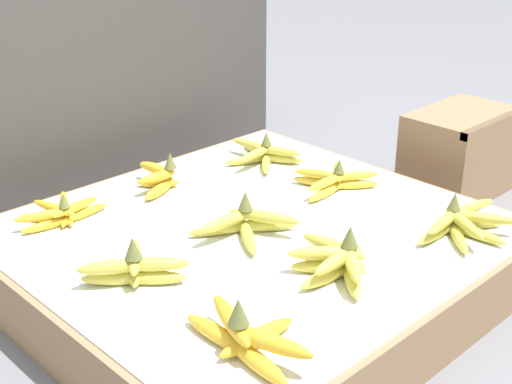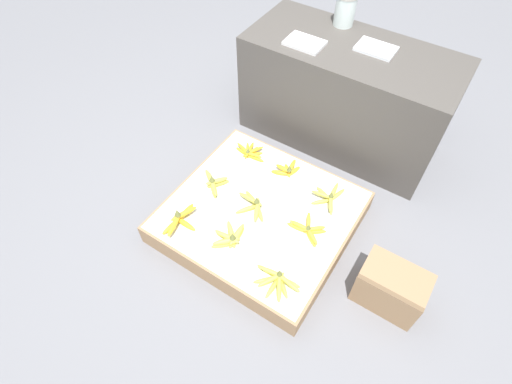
{
  "view_description": "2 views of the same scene",
  "coord_description": "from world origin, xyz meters",
  "px_view_note": "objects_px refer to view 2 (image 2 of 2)",
  "views": [
    {
      "loc": [
        -1.03,
        -1.07,
        0.9
      ],
      "look_at": [
        0.14,
        0.13,
        0.16
      ],
      "focal_mm": 50.0,
      "sensor_mm": 36.0,
      "label": 1
    },
    {
      "loc": [
        0.74,
        -1.18,
        2.08
      ],
      "look_at": [
        -0.05,
        0.02,
        0.27
      ],
      "focal_mm": 28.0,
      "sensor_mm": 36.0,
      "label": 2
    }
  ],
  "objects_px": {
    "banana_bunch_front_midleft": "(230,237)",
    "banana_bunch_back_midleft": "(288,169)",
    "wooden_crate": "(391,288)",
    "banana_bunch_back_midright": "(329,198)",
    "foam_tray_white": "(305,43)",
    "banana_bunch_front_midright": "(277,280)",
    "banana_bunch_front_left": "(180,219)",
    "banana_bunch_middle_midleft": "(254,205)",
    "banana_bunch_middle_left": "(214,183)",
    "banana_bunch_back_left": "(250,152)",
    "banana_bunch_middle_midright": "(308,229)",
    "glass_jar": "(345,9)"
  },
  "relations": [
    {
      "from": "banana_bunch_middle_midright",
      "to": "foam_tray_white",
      "type": "height_order",
      "value": "foam_tray_white"
    },
    {
      "from": "glass_jar",
      "to": "foam_tray_white",
      "type": "height_order",
      "value": "glass_jar"
    },
    {
      "from": "foam_tray_white",
      "to": "wooden_crate",
      "type": "bearing_deg",
      "value": -39.93
    },
    {
      "from": "wooden_crate",
      "to": "banana_bunch_front_midright",
      "type": "bearing_deg",
      "value": -148.76
    },
    {
      "from": "banana_bunch_middle_midleft",
      "to": "banana_bunch_back_midleft",
      "type": "distance_m",
      "value": 0.35
    },
    {
      "from": "banana_bunch_back_midleft",
      "to": "banana_bunch_front_midleft",
      "type": "bearing_deg",
      "value": -91.24
    },
    {
      "from": "banana_bunch_middle_midleft",
      "to": "banana_bunch_back_left",
      "type": "bearing_deg",
      "value": 126.52
    },
    {
      "from": "banana_bunch_middle_left",
      "to": "banana_bunch_back_midright",
      "type": "distance_m",
      "value": 0.71
    },
    {
      "from": "banana_bunch_front_midright",
      "to": "banana_bunch_back_midleft",
      "type": "height_order",
      "value": "banana_bunch_back_midleft"
    },
    {
      "from": "banana_bunch_front_midleft",
      "to": "banana_bunch_front_midright",
      "type": "height_order",
      "value": "banana_bunch_front_midleft"
    },
    {
      "from": "banana_bunch_back_left",
      "to": "banana_bunch_back_midright",
      "type": "height_order",
      "value": "banana_bunch_back_midright"
    },
    {
      "from": "wooden_crate",
      "to": "banana_bunch_back_midright",
      "type": "height_order",
      "value": "wooden_crate"
    },
    {
      "from": "banana_bunch_front_left",
      "to": "banana_bunch_middle_left",
      "type": "distance_m",
      "value": 0.33
    },
    {
      "from": "glass_jar",
      "to": "foam_tray_white",
      "type": "xyz_separation_m",
      "value": [
        -0.1,
        -0.34,
        -0.09
      ]
    },
    {
      "from": "banana_bunch_back_left",
      "to": "foam_tray_white",
      "type": "distance_m",
      "value": 0.76
    },
    {
      "from": "banana_bunch_front_midleft",
      "to": "foam_tray_white",
      "type": "relative_size",
      "value": 0.94
    },
    {
      "from": "banana_bunch_front_left",
      "to": "banana_bunch_back_midleft",
      "type": "distance_m",
      "value": 0.75
    },
    {
      "from": "banana_bunch_front_midleft",
      "to": "banana_bunch_back_midleft",
      "type": "bearing_deg",
      "value": 88.76
    },
    {
      "from": "glass_jar",
      "to": "banana_bunch_middle_midleft",
      "type": "bearing_deg",
      "value": -85.49
    },
    {
      "from": "banana_bunch_back_left",
      "to": "foam_tray_white",
      "type": "relative_size",
      "value": 0.99
    },
    {
      "from": "banana_bunch_front_left",
      "to": "foam_tray_white",
      "type": "relative_size",
      "value": 1.17
    },
    {
      "from": "banana_bunch_middle_left",
      "to": "banana_bunch_middle_midright",
      "type": "xyz_separation_m",
      "value": [
        0.65,
        0.02,
        -0.01
      ]
    },
    {
      "from": "banana_bunch_middle_midleft",
      "to": "banana_bunch_middle_midright",
      "type": "relative_size",
      "value": 1.06
    },
    {
      "from": "foam_tray_white",
      "to": "banana_bunch_back_midleft",
      "type": "bearing_deg",
      "value": -67.05
    },
    {
      "from": "banana_bunch_middle_midleft",
      "to": "banana_bunch_middle_left",
      "type": "bearing_deg",
      "value": 178.93
    },
    {
      "from": "banana_bunch_front_midright",
      "to": "foam_tray_white",
      "type": "distance_m",
      "value": 1.43
    },
    {
      "from": "wooden_crate",
      "to": "banana_bunch_front_left",
      "type": "height_order",
      "value": "banana_bunch_front_left"
    },
    {
      "from": "banana_bunch_front_midleft",
      "to": "glass_jar",
      "type": "bearing_deg",
      "value": 94.22
    },
    {
      "from": "banana_bunch_middle_left",
      "to": "banana_bunch_back_midright",
      "type": "relative_size",
      "value": 0.86
    },
    {
      "from": "banana_bunch_front_midleft",
      "to": "banana_bunch_middle_left",
      "type": "distance_m",
      "value": 0.41
    },
    {
      "from": "banana_bunch_middle_left",
      "to": "banana_bunch_back_left",
      "type": "bearing_deg",
      "value": 84.02
    },
    {
      "from": "banana_bunch_middle_midright",
      "to": "banana_bunch_front_midright",
      "type": "bearing_deg",
      "value": -87.83
    },
    {
      "from": "banana_bunch_middle_left",
      "to": "banana_bunch_middle_midright",
      "type": "distance_m",
      "value": 0.65
    },
    {
      "from": "banana_bunch_front_midleft",
      "to": "banana_bunch_back_midright",
      "type": "bearing_deg",
      "value": 59.05
    },
    {
      "from": "foam_tray_white",
      "to": "banana_bunch_front_left",
      "type": "bearing_deg",
      "value": -95.24
    },
    {
      "from": "banana_bunch_front_midleft",
      "to": "banana_bunch_middle_midleft",
      "type": "height_order",
      "value": "banana_bunch_front_midleft"
    },
    {
      "from": "wooden_crate",
      "to": "banana_bunch_middle_midright",
      "type": "bearing_deg",
      "value": 173.72
    },
    {
      "from": "banana_bunch_middle_midright",
      "to": "banana_bunch_middle_left",
      "type": "bearing_deg",
      "value": -177.8
    },
    {
      "from": "banana_bunch_front_midleft",
      "to": "foam_tray_white",
      "type": "distance_m",
      "value": 1.27
    },
    {
      "from": "wooden_crate",
      "to": "banana_bunch_back_left",
      "type": "xyz_separation_m",
      "value": [
        -1.14,
        0.38,
        0.04
      ]
    },
    {
      "from": "banana_bunch_front_midright",
      "to": "banana_bunch_back_midright",
      "type": "height_order",
      "value": "banana_bunch_front_midright"
    },
    {
      "from": "banana_bunch_back_midright",
      "to": "banana_bunch_back_left",
      "type": "bearing_deg",
      "value": 174.47
    },
    {
      "from": "banana_bunch_back_midright",
      "to": "glass_jar",
      "type": "xyz_separation_m",
      "value": [
        -0.44,
        0.91,
        0.65
      ]
    },
    {
      "from": "banana_bunch_back_midright",
      "to": "banana_bunch_front_midleft",
      "type": "bearing_deg",
      "value": -120.95
    },
    {
      "from": "banana_bunch_middle_left",
      "to": "banana_bunch_back_left",
      "type": "relative_size",
      "value": 0.84
    },
    {
      "from": "wooden_crate",
      "to": "banana_bunch_middle_left",
      "type": "height_order",
      "value": "same"
    },
    {
      "from": "banana_bunch_back_left",
      "to": "banana_bunch_middle_left",
      "type": "bearing_deg",
      "value": -95.98
    },
    {
      "from": "banana_bunch_back_midleft",
      "to": "banana_bunch_front_midright",
      "type": "bearing_deg",
      "value": -63.96
    },
    {
      "from": "banana_bunch_back_midleft",
      "to": "banana_bunch_back_midright",
      "type": "height_order",
      "value": "banana_bunch_back_midleft"
    },
    {
      "from": "banana_bunch_back_midleft",
      "to": "banana_bunch_back_midright",
      "type": "bearing_deg",
      "value": -9.83
    }
  ]
}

